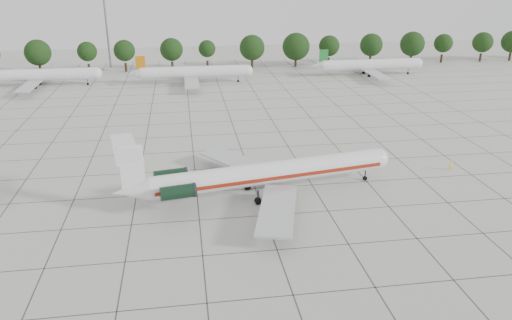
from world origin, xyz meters
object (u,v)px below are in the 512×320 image
Objects in this scene: main_airliner at (256,174)px; floodlight_mast at (106,18)px; bg_airliner_c at (194,72)px; ground_crew at (451,165)px; bg_airliner_b at (39,75)px; bg_airliner_d at (370,65)px.

floodlight_mast reaches higher than main_airliner.
floodlight_mast is at bearing 133.39° from bg_airliner_c.
floodlight_mast is (-23.96, 25.35, 11.37)m from bg_airliner_c.
bg_airliner_b is at bearing -77.66° from ground_crew.
bg_airliner_d is at bearing 49.33° from main_airliner.
bg_airliner_b is at bearing -179.47° from bg_airliner_d.
main_airliner is 99.61m from floodlight_mast.
floodlight_mast is at bearing 97.39° from main_airliner.
bg_airliner_d is at bearing -17.18° from floodlight_mast.
main_airliner is 69.28m from bg_airliner_c.
bg_airliner_b is at bearing -121.91° from floodlight_mast.
floodlight_mast reaches higher than bg_airliner_c.
ground_crew is 0.06× the size of bg_airliner_b.
bg_airliner_d is 76.53m from floodlight_mast.
ground_crew is at bearing -41.95° from bg_airliner_b.
main_airliner is 83.85m from bg_airliner_b.
bg_airliner_d is at bearing -136.22° from ground_crew.
main_airliner is at bearing -27.06° from ground_crew.
ground_crew is 99.78m from bg_airliner_b.
bg_airliner_d is at bearing 3.55° from bg_airliner_c.
bg_airliner_c is at bearing -46.61° from floodlight_mast.
floodlight_mast reaches higher than bg_airliner_b.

